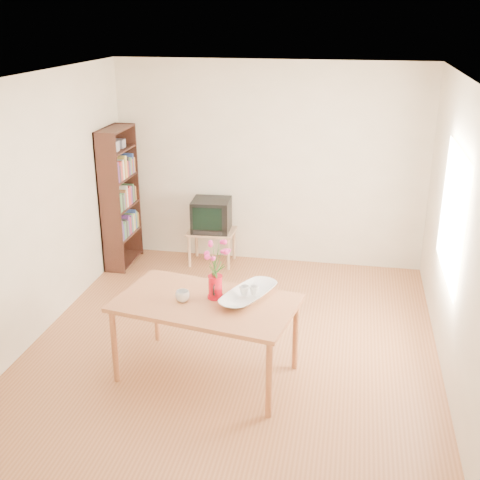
% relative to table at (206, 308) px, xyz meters
% --- Properties ---
extents(room, '(4.50, 4.50, 4.50)m').
position_rel_table_xyz_m(room, '(0.16, 0.60, 0.62)').
color(room, brown).
rests_on(room, ground).
extents(table, '(1.70, 1.16, 0.75)m').
position_rel_table_xyz_m(table, '(0.00, 0.00, 0.00)').
color(table, '#9C5935').
rests_on(table, ground).
extents(tv_stand, '(0.60, 0.45, 0.46)m').
position_rel_table_xyz_m(tv_stand, '(-0.57, 2.57, -0.29)').
color(tv_stand, tan).
rests_on(tv_stand, ground).
extents(bookshelf, '(0.28, 0.70, 1.80)m').
position_rel_table_xyz_m(bookshelf, '(-1.71, 2.35, 0.16)').
color(bookshelf, black).
rests_on(bookshelf, ground).
extents(pitcher, '(0.14, 0.22, 0.22)m').
position_rel_table_xyz_m(pitcher, '(0.07, 0.09, 0.17)').
color(pitcher, red).
rests_on(pitcher, table).
extents(flowers, '(0.25, 0.25, 0.35)m').
position_rel_table_xyz_m(flowers, '(0.07, 0.08, 0.45)').
color(flowers, '#EF3897').
rests_on(flowers, pitcher).
extents(mug, '(0.16, 0.16, 0.10)m').
position_rel_table_xyz_m(mug, '(-0.20, -0.04, 0.12)').
color(mug, white).
rests_on(mug, table).
extents(bowl, '(0.59, 0.59, 0.42)m').
position_rel_table_xyz_m(bowl, '(0.36, 0.13, 0.28)').
color(bowl, white).
rests_on(bowl, table).
extents(teacup_a, '(0.09, 0.09, 0.07)m').
position_rel_table_xyz_m(teacup_a, '(0.32, 0.13, 0.24)').
color(teacup_a, white).
rests_on(teacup_a, bowl).
extents(teacup_b, '(0.07, 0.07, 0.07)m').
position_rel_table_xyz_m(teacup_b, '(0.41, 0.15, 0.24)').
color(teacup_b, white).
rests_on(teacup_b, bowl).
extents(television, '(0.51, 0.48, 0.42)m').
position_rel_table_xyz_m(television, '(-0.57, 2.58, -0.01)').
color(television, black).
rests_on(television, tv_stand).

